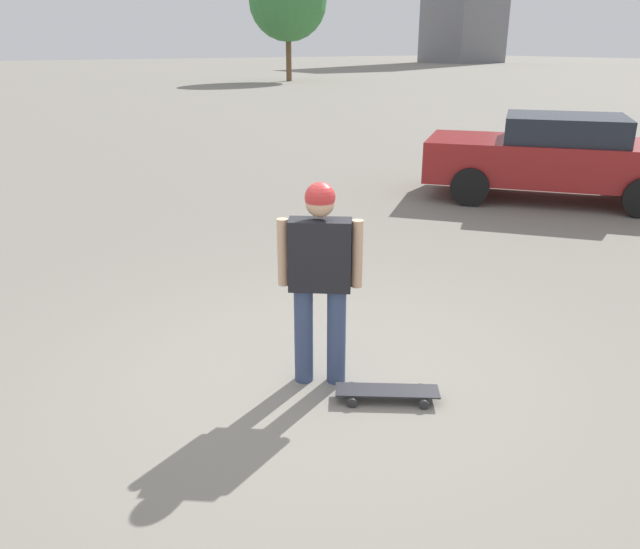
{
  "coord_description": "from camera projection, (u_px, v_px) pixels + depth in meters",
  "views": [
    {
      "loc": [
        -3.74,
        2.35,
        2.55
      ],
      "look_at": [
        0.0,
        0.0,
        0.91
      ],
      "focal_mm": 35.0,
      "sensor_mm": 36.0,
      "label": 1
    }
  ],
  "objects": [
    {
      "name": "ground_plane",
      "position": [
        320.0,
        380.0,
        5.02
      ],
      "size": [
        220.0,
        220.0,
        0.0
      ],
      "primitive_type": "plane",
      "color": "gray"
    },
    {
      "name": "person",
      "position": [
        320.0,
        270.0,
        4.69
      ],
      "size": [
        0.44,
        0.53,
        1.61
      ],
      "rotation": [
        0.0,
        0.0,
        -2.2
      ],
      "color": "#38476B",
      "rests_on": "ground_plane"
    },
    {
      "name": "skateboard",
      "position": [
        387.0,
        392.0,
        4.72
      ],
      "size": [
        0.61,
        0.76,
        0.09
      ],
      "rotation": [
        0.0,
        0.0,
        0.97
      ],
      "color": "#232328",
      "rests_on": "ground_plane"
    },
    {
      "name": "car_parked_near",
      "position": [
        556.0,
        156.0,
        10.6
      ],
      "size": [
        4.37,
        4.12,
        1.42
      ],
      "rotation": [
        0.0,
        0.0,
        0.71
      ],
      "color": "maroon",
      "rests_on": "ground_plane"
    },
    {
      "name": "tree_distant",
      "position": [
        288.0,
        1.0,
        42.87
      ],
      "size": [
        5.38,
        5.38,
        8.01
      ],
      "color": "brown",
      "rests_on": "ground_plane"
    }
  ]
}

